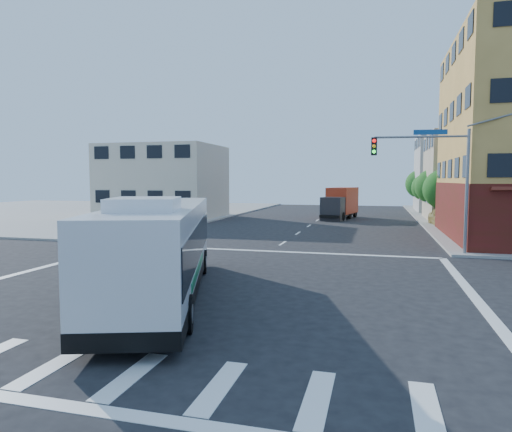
# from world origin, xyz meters

# --- Properties ---
(ground) EXTENTS (120.00, 120.00, 0.00)m
(ground) POSITION_xyz_m (0.00, 0.00, 0.00)
(ground) COLOR black
(ground) RESTS_ON ground
(sidewalk_nw) EXTENTS (50.00, 50.00, 0.15)m
(sidewalk_nw) POSITION_xyz_m (-35.00, 35.00, 0.07)
(sidewalk_nw) COLOR gray
(sidewalk_nw) RESTS_ON ground
(building_east_near) EXTENTS (12.06, 10.06, 9.00)m
(building_east_near) POSITION_xyz_m (16.98, 33.98, 4.51)
(building_east_near) COLOR #BCAC90
(building_east_near) RESTS_ON ground
(building_east_far) EXTENTS (12.06, 10.06, 10.00)m
(building_east_far) POSITION_xyz_m (16.98, 47.98, 5.01)
(building_east_far) COLOR #ACACA7
(building_east_far) RESTS_ON ground
(building_west) EXTENTS (12.06, 10.06, 8.00)m
(building_west) POSITION_xyz_m (-17.02, 29.98, 4.01)
(building_west) COLOR beige
(building_west) RESTS_ON ground
(signal_mast_ne) EXTENTS (7.91, 1.13, 8.07)m
(signal_mast_ne) POSITION_xyz_m (9.08, 10.62, 4.98)
(signal_mast_ne) COLOR slate
(signal_mast_ne) RESTS_ON ground
(street_tree_a) EXTENTS (3.60, 3.60, 5.53)m
(street_tree_a) POSITION_xyz_m (11.90, 27.92, 3.59)
(street_tree_a) COLOR #352113
(street_tree_a) RESTS_ON ground
(street_tree_b) EXTENTS (3.80, 3.80, 5.79)m
(street_tree_b) POSITION_xyz_m (11.90, 35.92, 3.75)
(street_tree_b) COLOR #352113
(street_tree_b) RESTS_ON ground
(street_tree_c) EXTENTS (3.40, 3.40, 5.29)m
(street_tree_c) POSITION_xyz_m (11.90, 43.92, 3.46)
(street_tree_c) COLOR #352113
(street_tree_c) RESTS_ON ground
(street_tree_d) EXTENTS (4.00, 4.00, 6.03)m
(street_tree_d) POSITION_xyz_m (11.90, 51.92, 3.88)
(street_tree_d) COLOR #352113
(street_tree_d) RESTS_ON ground
(transit_bus) EXTENTS (6.50, 12.71, 3.71)m
(transit_bus) POSITION_xyz_m (-1.39, -1.77, 1.81)
(transit_bus) COLOR black
(transit_bus) RESTS_ON ground
(box_truck) EXTENTS (3.60, 7.77, 3.37)m
(box_truck) POSITION_xyz_m (2.14, 33.45, 1.63)
(box_truck) COLOR black
(box_truck) RESTS_ON ground
(parked_car) EXTENTS (2.42, 5.06, 1.67)m
(parked_car) POSITION_xyz_m (11.83, 27.70, 0.83)
(parked_car) COLOR tan
(parked_car) RESTS_ON ground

